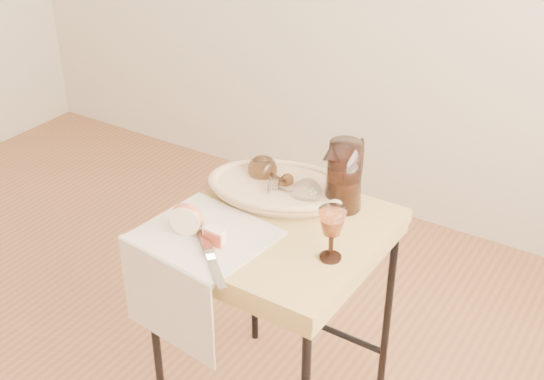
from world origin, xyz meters
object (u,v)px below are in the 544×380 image
Objects in this scene: goblet_lying_a at (272,175)px; apple_half at (187,217)px; side_table at (276,325)px; tea_towel at (205,235)px; pitcher at (344,175)px; goblet_lying_b at (291,190)px; table_knife at (211,256)px; wine_goblet at (332,234)px; bread_basket at (279,190)px.

apple_half is at bearing 94.26° from goblet_lying_a.
side_table is 0.45m from goblet_lying_a.
side_table is 2.15× the size of tea_towel.
goblet_lying_a is at bearing 166.50° from pitcher.
table_knife is at bearing -113.14° from goblet_lying_b.
goblet_lying_a is 0.97× the size of wine_goblet.
pitcher is at bearing -153.72° from goblet_lying_a.
wine_goblet reaches higher than goblet_lying_b.
goblet_lying_b is at bearing 173.89° from goblet_lying_a.
tea_towel is at bearing -131.71° from side_table.
bread_basket is 1.52× the size of pitcher.
goblet_lying_b is 0.31m from apple_half.
side_table is 0.50m from pitcher.
bread_basket is (0.06, 0.28, 0.02)m from tea_towel.
bread_basket is 0.07m from goblet_lying_b.
table_knife is at bearing -38.42° from tea_towel.
table_knife is at bearing -145.69° from wine_goblet.
pitcher reaches higher than goblet_lying_b.
bread_basket is at bearing 84.67° from tea_towel.
wine_goblet is at bearing -51.03° from bread_basket.
goblet_lying_b is 0.27m from wine_goblet.
wine_goblet is (0.30, -0.20, 0.02)m from goblet_lying_a.
pitcher reaches higher than goblet_lying_a.
table_knife reaches higher than side_table.
tea_towel is at bearing -164.70° from wine_goblet.
tea_towel reaches higher than side_table.
tea_towel is 0.30m from goblet_lying_a.
apple_half reaches higher than tea_towel.
tea_towel is at bearing -131.38° from goblet_lying_b.
side_table is 0.42m from goblet_lying_b.
tea_towel is 2.27× the size of wine_goblet.
table_knife is at bearing -47.01° from apple_half.
bread_basket is 0.36m from table_knife.
wine_goblet reaches higher than goblet_lying_a.
apple_half is (-0.38, -0.10, -0.02)m from wine_goblet.
wine_goblet is at bearing -3.30° from apple_half.
bread_basket is at bearing 173.10° from pitcher.
goblet_lying_b is at bearing 40.66° from apple_half.
pitcher is (0.21, 0.03, 0.05)m from goblet_lying_a.
tea_towel is 0.28m from goblet_lying_b.
pitcher is at bearing 109.58° from table_knife.
bread_basket is 0.05m from goblet_lying_a.
pitcher reaches higher than bread_basket.
tea_towel is 1.35× the size of table_knife.
bread_basket is 2.62× the size of goblet_lying_a.
goblet_lying_a is (-0.03, 0.02, 0.03)m from bread_basket.
wine_goblet is at bearing 21.81° from tea_towel.
wine_goblet is (0.33, 0.09, 0.07)m from tea_towel.
table_knife is (-0.03, -0.34, -0.04)m from goblet_lying_b.
apple_half is (-0.11, -0.29, 0.02)m from bread_basket.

